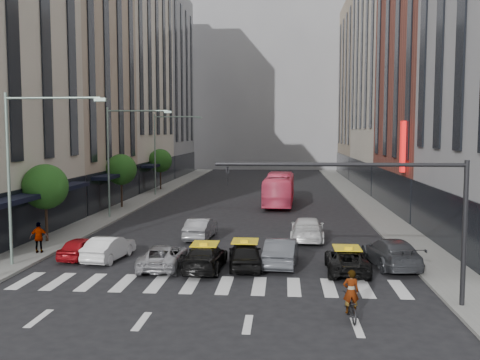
% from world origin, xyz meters
% --- Properties ---
extents(ground, '(160.00, 160.00, 0.00)m').
position_xyz_m(ground, '(0.00, 0.00, 0.00)').
color(ground, black).
rests_on(ground, ground).
extents(sidewalk_left, '(3.00, 96.00, 0.15)m').
position_xyz_m(sidewalk_left, '(-11.50, 30.00, 0.07)').
color(sidewalk_left, slate).
rests_on(sidewalk_left, ground).
extents(sidewalk_right, '(3.00, 96.00, 0.15)m').
position_xyz_m(sidewalk_right, '(11.50, 30.00, 0.07)').
color(sidewalk_right, slate).
rests_on(sidewalk_right, ground).
extents(building_left_b, '(8.00, 16.00, 24.00)m').
position_xyz_m(building_left_b, '(-17.00, 28.00, 12.00)').
color(building_left_b, tan).
rests_on(building_left_b, ground).
extents(building_left_c, '(8.00, 20.00, 36.00)m').
position_xyz_m(building_left_c, '(-17.00, 46.00, 18.00)').
color(building_left_c, beige).
rests_on(building_left_c, ground).
extents(building_left_d, '(8.00, 18.00, 30.00)m').
position_xyz_m(building_left_d, '(-17.00, 65.00, 15.00)').
color(building_left_d, gray).
rests_on(building_left_d, ground).
extents(building_right_b, '(8.00, 18.00, 26.00)m').
position_xyz_m(building_right_b, '(17.00, 27.00, 13.00)').
color(building_right_b, brown).
rests_on(building_right_b, ground).
extents(building_right_c, '(8.00, 20.00, 40.00)m').
position_xyz_m(building_right_c, '(17.00, 46.00, 20.00)').
color(building_right_c, beige).
rests_on(building_right_c, ground).
extents(building_right_d, '(8.00, 18.00, 28.00)m').
position_xyz_m(building_right_d, '(17.00, 65.00, 14.00)').
color(building_right_d, tan).
rests_on(building_right_d, ground).
extents(building_far, '(30.00, 10.00, 36.00)m').
position_xyz_m(building_far, '(0.00, 85.00, 18.00)').
color(building_far, gray).
rests_on(building_far, ground).
extents(tree_near, '(2.88, 2.88, 4.95)m').
position_xyz_m(tree_near, '(-11.80, 10.00, 3.65)').
color(tree_near, black).
rests_on(tree_near, sidewalk_left).
extents(tree_mid, '(2.88, 2.88, 4.95)m').
position_xyz_m(tree_mid, '(-11.80, 26.00, 3.65)').
color(tree_mid, black).
rests_on(tree_mid, sidewalk_left).
extents(tree_far, '(2.88, 2.88, 4.95)m').
position_xyz_m(tree_far, '(-11.80, 42.00, 3.65)').
color(tree_far, black).
rests_on(tree_far, sidewalk_left).
extents(streetlamp_near, '(5.38, 0.25, 9.00)m').
position_xyz_m(streetlamp_near, '(-10.04, 4.00, 5.90)').
color(streetlamp_near, gray).
rests_on(streetlamp_near, sidewalk_left).
extents(streetlamp_mid, '(5.38, 0.25, 9.00)m').
position_xyz_m(streetlamp_mid, '(-10.04, 20.00, 5.90)').
color(streetlamp_mid, gray).
rests_on(streetlamp_mid, sidewalk_left).
extents(streetlamp_far, '(5.38, 0.25, 9.00)m').
position_xyz_m(streetlamp_far, '(-10.04, 36.00, 5.90)').
color(streetlamp_far, gray).
rests_on(streetlamp_far, sidewalk_left).
extents(traffic_signal, '(10.10, 0.20, 6.00)m').
position_xyz_m(traffic_signal, '(7.69, -1.00, 4.47)').
color(traffic_signal, black).
rests_on(traffic_signal, ground).
extents(liberty_sign, '(0.30, 0.70, 4.00)m').
position_xyz_m(liberty_sign, '(12.60, 20.00, 6.00)').
color(liberty_sign, red).
rests_on(liberty_sign, ground).
extents(car_red, '(1.74, 3.72, 1.23)m').
position_xyz_m(car_red, '(-8.06, 6.13, 0.61)').
color(car_red, '#9D0E15').
rests_on(car_red, ground).
extents(car_white_front, '(1.99, 4.28, 1.36)m').
position_xyz_m(car_white_front, '(-6.37, 5.93, 0.68)').
color(car_white_front, silver).
rests_on(car_white_front, ground).
extents(car_silver, '(2.15, 4.54, 1.25)m').
position_xyz_m(car_silver, '(-2.95, 4.36, 0.63)').
color(car_silver, '#9FA0A5').
rests_on(car_silver, ground).
extents(taxi_left, '(2.02, 4.70, 1.35)m').
position_xyz_m(taxi_left, '(-0.71, 4.17, 0.67)').
color(taxi_left, black).
rests_on(taxi_left, ground).
extents(taxi_center, '(2.09, 4.33, 1.42)m').
position_xyz_m(taxi_center, '(1.32, 4.69, 0.71)').
color(taxi_center, black).
rests_on(taxi_center, ground).
extents(car_grey_mid, '(1.95, 4.67, 1.50)m').
position_xyz_m(car_grey_mid, '(3.21, 5.43, 0.75)').
color(car_grey_mid, '#43464C').
rests_on(car_grey_mid, ground).
extents(taxi_right, '(2.17, 4.53, 1.24)m').
position_xyz_m(taxi_right, '(6.52, 4.29, 0.62)').
color(taxi_right, black).
rests_on(taxi_right, ground).
extents(car_grey_curb, '(2.78, 5.43, 1.51)m').
position_xyz_m(car_grey_curb, '(9.00, 5.68, 0.75)').
color(car_grey_curb, '#37393D').
rests_on(car_grey_curb, ground).
extents(car_row2_left, '(1.80, 4.42, 1.42)m').
position_xyz_m(car_row2_left, '(-2.19, 12.22, 0.71)').
color(car_row2_left, gray).
rests_on(car_row2_left, ground).
extents(car_row2_right, '(2.41, 5.37, 1.53)m').
position_xyz_m(car_row2_right, '(4.90, 12.32, 0.77)').
color(car_row2_right, silver).
rests_on(car_row2_right, ground).
extents(bus, '(3.04, 11.21, 3.10)m').
position_xyz_m(bus, '(2.91, 29.48, 1.55)').
color(bus, '#F8496E').
rests_on(bus, ground).
extents(motorcycle, '(0.79, 1.92, 0.98)m').
position_xyz_m(motorcycle, '(5.86, -2.67, 0.49)').
color(motorcycle, black).
rests_on(motorcycle, ground).
extents(rider, '(0.64, 0.45, 1.68)m').
position_xyz_m(rider, '(5.86, -2.67, 1.82)').
color(rider, gray).
rests_on(rider, motorcycle).
extents(pedestrian_far, '(1.11, 0.64, 1.79)m').
position_xyz_m(pedestrian_far, '(-10.76, 6.71, 1.04)').
color(pedestrian_far, gray).
rests_on(pedestrian_far, sidewalk_left).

